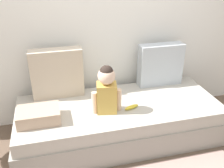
# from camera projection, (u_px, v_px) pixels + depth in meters

# --- Properties ---
(ground_plane) EXTENTS (12.00, 12.00, 0.00)m
(ground_plane) POSITION_uv_depth(u_px,v_px,m) (119.00, 135.00, 2.96)
(ground_plane) COLOR brown
(back_wall) EXTENTS (5.43, 0.10, 2.22)m
(back_wall) POSITION_uv_depth(u_px,v_px,m) (106.00, 28.00, 2.97)
(back_wall) COLOR white
(back_wall) RESTS_ON ground
(couch) EXTENTS (2.23, 0.92, 0.42)m
(couch) POSITION_uv_depth(u_px,v_px,m) (119.00, 120.00, 2.87)
(couch) COLOR #9C978F
(couch) RESTS_ON ground
(throw_pillow_left) EXTENTS (0.56, 0.16, 0.55)m
(throw_pillow_left) POSITION_uv_depth(u_px,v_px,m) (57.00, 73.00, 2.82)
(throw_pillow_left) COLOR #C1B29E
(throw_pillow_left) RESTS_ON couch
(throw_pillow_right) EXTENTS (0.54, 0.16, 0.51)m
(throw_pillow_right) POSITION_uv_depth(u_px,v_px,m) (160.00, 65.00, 3.10)
(throw_pillow_right) COLOR #B2BCC6
(throw_pillow_right) RESTS_ON couch
(toddler) EXTENTS (0.31, 0.19, 0.50)m
(toddler) POSITION_uv_depth(u_px,v_px,m) (107.00, 89.00, 2.53)
(toddler) COLOR gold
(toddler) RESTS_ON couch
(banana) EXTENTS (0.18, 0.09, 0.04)m
(banana) POSITION_uv_depth(u_px,v_px,m) (132.00, 107.00, 2.68)
(banana) COLOR yellow
(banana) RESTS_ON couch
(folded_blanket) EXTENTS (0.40, 0.28, 0.13)m
(folded_blanket) POSITION_uv_depth(u_px,v_px,m) (39.00, 115.00, 2.46)
(folded_blanket) COLOR tan
(folded_blanket) RESTS_ON couch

